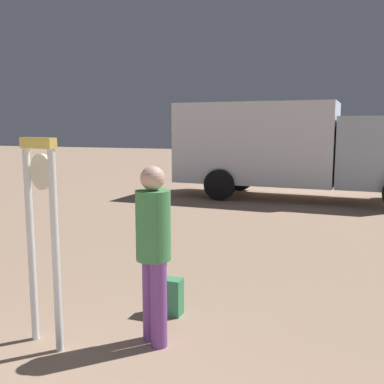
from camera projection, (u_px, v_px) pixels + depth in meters
name	position (u px, v px, depth m)	size (l,w,h in m)	color
standing_clock	(42.00, 222.00, 4.21)	(0.48, 0.21, 2.02)	white
person_near_clock	(154.00, 246.00, 4.28)	(0.34, 0.34, 1.75)	#7F449C
backpack	(168.00, 296.00, 5.07)	(0.32, 0.21, 0.42)	#3E9461
box_truck_near	(283.00, 146.00, 13.25)	(6.84, 2.58, 2.82)	white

